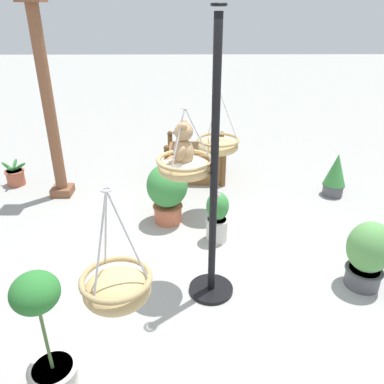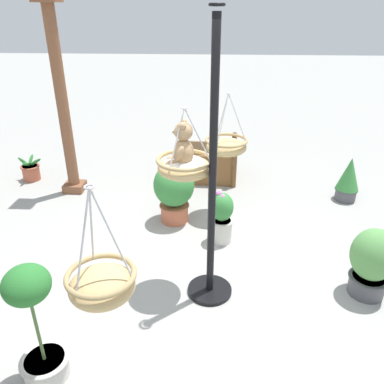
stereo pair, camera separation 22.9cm
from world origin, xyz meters
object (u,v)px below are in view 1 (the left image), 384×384
(hanging_basket_left_high, at_px, (117,288))
(hanging_basket_right_low, at_px, (218,145))
(potted_plant_conical_shrub, at_px, (368,254))
(teddy_bear, at_px, (183,147))
(potted_plant_flowering_red, at_px, (335,175))
(hanging_basket_with_teddy, at_px, (185,166))
(wooden_planter_box, at_px, (195,161))
(potted_plant_tall_leafy, at_px, (167,191))
(display_pole_central, at_px, (213,220))
(potted_plant_small_succulent, at_px, (217,216))
(greenhouse_pillar_right, at_px, (49,109))
(potted_plant_bushy_green, at_px, (45,334))
(potted_plant_fern_front, at_px, (15,175))

(hanging_basket_left_high, distance_m, hanging_basket_right_low, 2.95)
(hanging_basket_left_high, xyz_separation_m, potted_plant_conical_shrub, (1.27, -2.21, -0.67))
(teddy_bear, xyz_separation_m, potted_plant_flowering_red, (1.98, -2.22, -1.14))
(hanging_basket_with_teddy, relative_size, wooden_planter_box, 0.64)
(hanging_basket_with_teddy, bearing_deg, hanging_basket_left_high, 163.03)
(hanging_basket_right_low, relative_size, potted_plant_conical_shrub, 1.09)
(potted_plant_tall_leafy, bearing_deg, display_pole_central, -160.43)
(potted_plant_small_succulent, bearing_deg, greenhouse_pillar_right, 60.33)
(wooden_planter_box, bearing_deg, hanging_basket_right_low, -167.64)
(teddy_bear, height_order, potted_plant_flowering_red, teddy_bear)
(potted_plant_tall_leafy, relative_size, potted_plant_bushy_green, 0.78)
(potted_plant_flowering_red, bearing_deg, potted_plant_tall_leafy, 107.04)
(hanging_basket_left_high, distance_m, wooden_planter_box, 4.15)
(hanging_basket_left_high, bearing_deg, potted_plant_fern_front, 31.57)
(display_pole_central, bearing_deg, potted_plant_flowering_red, -42.45)
(hanging_basket_left_high, bearing_deg, hanging_basket_right_low, -16.18)
(hanging_basket_with_teddy, height_order, hanging_basket_left_high, hanging_basket_with_teddy)
(potted_plant_tall_leafy, bearing_deg, potted_plant_conical_shrub, -122.67)
(wooden_planter_box, relative_size, potted_plant_fern_front, 2.21)
(teddy_bear, height_order, hanging_basket_right_low, teddy_bear)
(hanging_basket_left_high, xyz_separation_m, hanging_basket_right_low, (2.83, -0.82, -0.08))
(hanging_basket_with_teddy, xyz_separation_m, potted_plant_flowering_red, (1.98, -2.20, -0.96))
(display_pole_central, distance_m, greenhouse_pillar_right, 3.10)
(hanging_basket_with_teddy, bearing_deg, potted_plant_bushy_green, 140.28)
(potted_plant_flowering_red, xyz_separation_m, potted_plant_bushy_green, (-3.17, 3.19, 0.19))
(display_pole_central, height_order, potted_plant_conical_shrub, display_pole_central)
(hanging_basket_with_teddy, height_order, greenhouse_pillar_right, greenhouse_pillar_right)
(display_pole_central, distance_m, potted_plant_fern_front, 3.98)
(greenhouse_pillar_right, distance_m, potted_plant_conical_shrub, 4.35)
(display_pole_central, distance_m, potted_plant_small_succulent, 1.06)
(teddy_bear, xyz_separation_m, potted_plant_small_succulent, (0.78, -0.39, -1.14))
(potted_plant_fern_front, relative_size, potted_plant_small_succulent, 0.67)
(potted_plant_fern_front, bearing_deg, potted_plant_flowering_red, -94.97)
(potted_plant_flowering_red, bearing_deg, potted_plant_fern_front, 85.03)
(hanging_basket_with_teddy, bearing_deg, hanging_basket_right_low, -15.47)
(teddy_bear, relative_size, potted_plant_bushy_green, 0.41)
(hanging_basket_with_teddy, distance_m, potted_plant_small_succulent, 1.29)
(greenhouse_pillar_right, relative_size, potted_plant_flowering_red, 4.13)
(display_pole_central, height_order, hanging_basket_with_teddy, display_pole_central)
(hanging_basket_right_low, bearing_deg, potted_plant_bushy_green, 152.41)
(hanging_basket_left_high, height_order, wooden_planter_box, hanging_basket_left_high)
(wooden_planter_box, height_order, potted_plant_bushy_green, potted_plant_bushy_green)
(wooden_planter_box, relative_size, potted_plant_flowering_red, 1.50)
(hanging_basket_left_high, bearing_deg, hanging_basket_with_teddy, -16.97)
(wooden_planter_box, distance_m, potted_plant_conical_shrub, 3.23)
(teddy_bear, xyz_separation_m, potted_plant_fern_front, (2.41, 2.69, -1.31))
(hanging_basket_with_teddy, distance_m, potted_plant_flowering_red, 3.12)
(wooden_planter_box, relative_size, potted_plant_tall_leafy, 1.23)
(wooden_planter_box, height_order, potted_plant_conical_shrub, potted_plant_conical_shrub)
(teddy_bear, relative_size, hanging_basket_right_low, 0.53)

